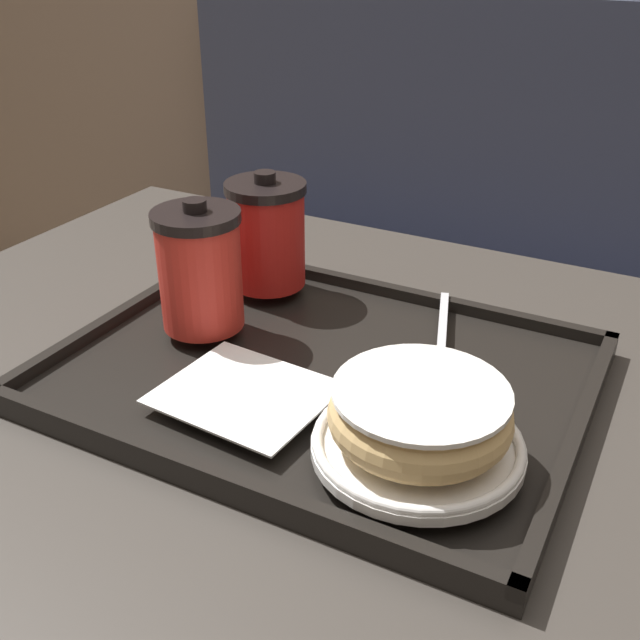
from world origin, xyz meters
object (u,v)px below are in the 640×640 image
Objects in this scene: spoon at (441,346)px; coffee_cup_front at (200,269)px; donut_chocolate_glazed at (420,413)px; coffee_cup_rear at (267,233)px.

coffee_cup_front is at bearing -92.68° from spoon.
spoon is at bearing 103.18° from donut_chocolate_glazed.
coffee_cup_front reaches higher than coffee_cup_rear.
spoon is (-0.03, 0.15, -0.03)m from donut_chocolate_glazed.
donut_chocolate_glazed is at bearing -19.06° from coffee_cup_front.
coffee_cup_rear reaches higher than donut_chocolate_glazed.
coffee_cup_front is 0.84× the size of spoon.
donut_chocolate_glazed reaches higher than spoon.
donut_chocolate_glazed is (0.26, -0.09, -0.02)m from coffee_cup_front.
coffee_cup_front is 0.24m from spoon.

